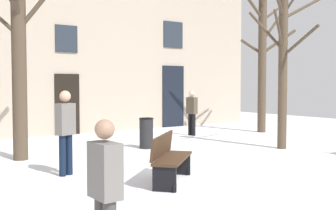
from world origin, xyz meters
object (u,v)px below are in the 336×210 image
object	(u,v)px
bench_by_litter_bin	(170,158)
person_strolling	(192,111)
person_near_bench	(105,188)
person_by_shop_door	(66,128)
tree_center	(19,53)
litter_bin	(146,133)
tree_foreground	(263,56)
tree_right_of_center	(283,62)

from	to	relation	value
bench_by_litter_bin	person_strolling	xyz separation A→B (m)	(5.02, 5.44, 0.45)
person_near_bench	person_by_shop_door	bearing A→B (deg)	161.80
tree_center	litter_bin	xyz separation A→B (m)	(3.56, -0.32, -2.21)
tree_foreground	person_strolling	xyz separation A→B (m)	(-2.92, 0.80, -2.06)
bench_by_litter_bin	tree_center	bearing A→B (deg)	69.87
person_by_shop_door	person_near_bench	bearing A→B (deg)	53.44
litter_bin	person_strolling	bearing A→B (deg)	27.47
bench_by_litter_bin	person_near_bench	distance (m)	3.89
tree_right_of_center	bench_by_litter_bin	world-z (taller)	tree_right_of_center
tree_right_of_center	person_near_bench	world-z (taller)	tree_right_of_center
tree_foreground	litter_bin	size ratio (longest dim) A/B	6.54
tree_right_of_center	tree_foreground	bearing A→B (deg)	49.16
tree_foreground	person_by_shop_door	world-z (taller)	tree_foreground
tree_center	bench_by_litter_bin	size ratio (longest dim) A/B	3.36
tree_foreground	person_strolling	size ratio (longest dim) A/B	3.55
person_strolling	bench_by_litter_bin	bearing A→B (deg)	128.57
tree_center	person_by_shop_door	distance (m)	2.93
litter_bin	bench_by_litter_bin	size ratio (longest dim) A/B	0.60
person_by_shop_door	tree_foreground	bearing A→B (deg)	178.13
tree_right_of_center	tree_center	xyz separation A→B (m)	(-6.75, 2.75, 0.13)
tree_right_of_center	tree_foreground	size ratio (longest dim) A/B	0.90
tree_right_of_center	tree_center	world-z (taller)	tree_right_of_center
tree_right_of_center	person_by_shop_door	world-z (taller)	tree_right_of_center
tree_right_of_center	person_near_bench	bearing A→B (deg)	-152.78
litter_bin	person_strolling	distance (m)	3.46
bench_by_litter_bin	person_by_shop_door	xyz separation A→B (m)	(-1.39, 1.77, 0.52)
tree_right_of_center	litter_bin	xyz separation A→B (m)	(-3.19, 2.43, -2.08)
tree_right_of_center	person_by_shop_door	size ratio (longest dim) A/B	3.01
tree_right_of_center	bench_by_litter_bin	distance (m)	5.74
person_strolling	tree_center	bearing A→B (deg)	92.13
bench_by_litter_bin	person_near_bench	world-z (taller)	person_near_bench
tree_center	litter_bin	distance (m)	4.20
person_strolling	tree_right_of_center	bearing A→B (deg)	173.28
tree_right_of_center	litter_bin	bearing A→B (deg)	142.62
bench_by_litter_bin	person_near_bench	size ratio (longest dim) A/B	0.97
tree_center	bench_by_litter_bin	world-z (taller)	tree_center
tree_right_of_center	person_near_bench	xyz separation A→B (m)	(-7.97, -4.10, -1.68)
tree_center	person_by_shop_door	bearing A→B (deg)	-85.35
tree_right_of_center	person_strolling	distance (m)	4.33
person_near_bench	litter_bin	bearing A→B (deg)	143.22
tree_foreground	bench_by_litter_bin	world-z (taller)	tree_foreground
litter_bin	bench_by_litter_bin	bearing A→B (deg)	-117.15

